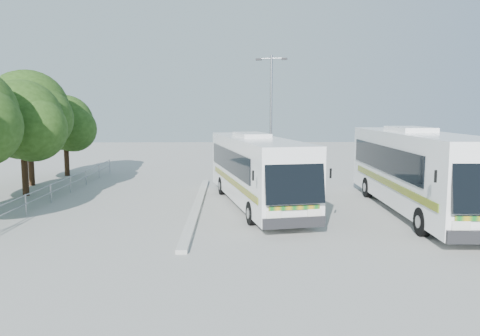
{
  "coord_description": "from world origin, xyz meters",
  "views": [
    {
      "loc": [
        -0.66,
        -21.17,
        4.77
      ],
      "look_at": [
        -0.17,
        1.61,
        1.97
      ],
      "focal_mm": 35.0,
      "sensor_mm": 36.0,
      "label": 1
    }
  ],
  "objects_px": {
    "tree_far_d": "(30,110)",
    "lamppost": "(271,114)",
    "tree_far_c": "(23,120)",
    "coach_main": "(256,169)",
    "coach_adjacent": "(416,169)",
    "tree_far_e": "(66,123)"
  },
  "relations": [
    {
      "from": "tree_far_e",
      "to": "coach_adjacent",
      "type": "xyz_separation_m",
      "value": [
        20.72,
        -12.91,
        -1.82
      ]
    },
    {
      "from": "coach_main",
      "to": "lamppost",
      "type": "distance_m",
      "value": 7.81
    },
    {
      "from": "tree_far_e",
      "to": "lamppost",
      "type": "relative_size",
      "value": 0.71
    },
    {
      "from": "tree_far_d",
      "to": "coach_adjacent",
      "type": "relative_size",
      "value": 0.54
    },
    {
      "from": "tree_far_c",
      "to": "lamppost",
      "type": "distance_m",
      "value": 14.73
    },
    {
      "from": "tree_far_e",
      "to": "coach_main",
      "type": "relative_size",
      "value": 0.47
    },
    {
      "from": "tree_far_d",
      "to": "coach_main",
      "type": "xyz_separation_m",
      "value": [
        13.95,
        -6.73,
        -2.94
      ]
    },
    {
      "from": "tree_far_c",
      "to": "tree_far_d",
      "type": "xyz_separation_m",
      "value": [
        -1.19,
        3.7,
        0.56
      ]
    },
    {
      "from": "coach_adjacent",
      "to": "lamppost",
      "type": "distance_m",
      "value": 11.05
    },
    {
      "from": "tree_far_e",
      "to": "coach_adjacent",
      "type": "distance_m",
      "value": 24.48
    },
    {
      "from": "tree_far_c",
      "to": "tree_far_d",
      "type": "distance_m",
      "value": 3.93
    },
    {
      "from": "lamppost",
      "to": "tree_far_e",
      "type": "bearing_deg",
      "value": 177.37
    },
    {
      "from": "coach_adjacent",
      "to": "coach_main",
      "type": "bearing_deg",
      "value": 169.23
    },
    {
      "from": "tree_far_e",
      "to": "tree_far_d",
      "type": "bearing_deg",
      "value": -98.63
    },
    {
      "from": "tree_far_d",
      "to": "coach_adjacent",
      "type": "xyz_separation_m",
      "value": [
        21.4,
        -8.41,
        -2.75
      ]
    },
    {
      "from": "tree_far_c",
      "to": "lamppost",
      "type": "relative_size",
      "value": 0.78
    },
    {
      "from": "tree_far_c",
      "to": "tree_far_e",
      "type": "relative_size",
      "value": 1.1
    },
    {
      "from": "tree_far_d",
      "to": "lamppost",
      "type": "xyz_separation_m",
      "value": [
        15.31,
        0.46,
        -0.23
      ]
    },
    {
      "from": "tree_far_d",
      "to": "lamppost",
      "type": "relative_size",
      "value": 0.88
    },
    {
      "from": "tree_far_d",
      "to": "coach_main",
      "type": "height_order",
      "value": "tree_far_d"
    },
    {
      "from": "tree_far_e",
      "to": "lamppost",
      "type": "height_order",
      "value": "lamppost"
    },
    {
      "from": "tree_far_c",
      "to": "coach_main",
      "type": "xyz_separation_m",
      "value": [
        12.76,
        -3.03,
        -2.38
      ]
    }
  ]
}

